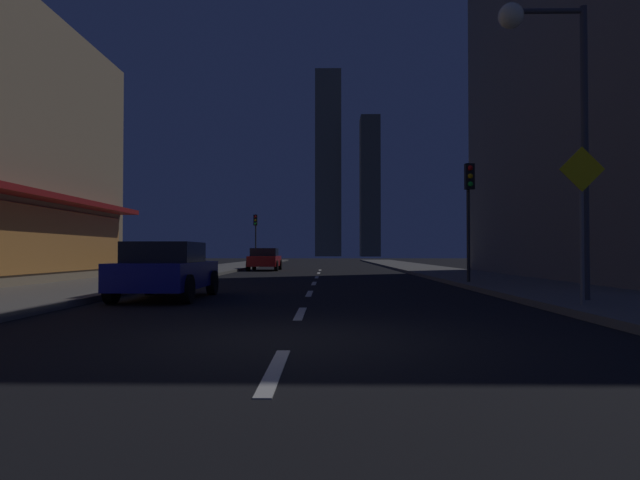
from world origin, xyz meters
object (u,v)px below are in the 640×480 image
car_parked_near (166,270)px  traffic_light_far_left (256,228)px  traffic_light_near_right (469,195)px  car_parked_far (265,259)px  pedestrian_crossing_sign (582,211)px  fire_hydrant_far_left (198,267)px  street_lamp_right (547,77)px

car_parked_near → traffic_light_far_left: (-1.90, 32.07, 2.45)m
car_parked_near → traffic_light_near_right: size_ratio=1.01×
traffic_light_near_right → traffic_light_far_left: (-11.00, 26.61, 0.00)m
car_parked_near → traffic_light_near_right: traffic_light_near_right is taller
car_parked_far → traffic_light_far_left: bearing=100.8°
car_parked_far → pedestrian_crossing_sign: pedestrian_crossing_sign is taller
fire_hydrant_far_left → pedestrian_crossing_sign: 20.05m
car_parked_near → street_lamp_right: (8.98, -1.87, 4.33)m
car_parked_far → traffic_light_near_right: bearing=-61.4°
car_parked_far → traffic_light_near_right: size_ratio=1.01×
traffic_light_near_right → traffic_light_far_left: 28.79m
car_parked_far → street_lamp_right: 26.00m
car_parked_near → street_lamp_right: 10.14m
traffic_light_near_right → car_parked_near: bearing=-149.0°
car_parked_far → traffic_light_far_left: (-1.90, 9.93, 2.45)m
street_lamp_right → car_parked_far: bearing=110.5°
pedestrian_crossing_sign → traffic_light_far_left: bearing=107.5°
fire_hydrant_far_left → street_lamp_right: size_ratio=0.10×
street_lamp_right → pedestrian_crossing_sign: size_ratio=2.09×
traffic_light_near_right → fire_hydrant_far_left: bearing=145.5°
fire_hydrant_far_left → pedestrian_crossing_sign: bearing=-54.9°
fire_hydrant_far_left → traffic_light_near_right: 14.11m
fire_hydrant_far_left → street_lamp_right: (11.28, -15.18, 4.61)m
car_parked_near → street_lamp_right: size_ratio=0.64×
car_parked_far → traffic_light_far_left: 10.41m
car_parked_near → traffic_light_far_left: size_ratio=1.01×
street_lamp_right → traffic_light_near_right: bearing=89.1°
car_parked_near → fire_hydrant_far_left: car_parked_near is taller
car_parked_near → car_parked_far: bearing=90.0°
car_parked_near → pedestrian_crossing_sign: bearing=-18.3°
fire_hydrant_far_left → street_lamp_right: bearing=-53.4°
car_parked_near → pedestrian_crossing_sign: pedestrian_crossing_sign is taller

